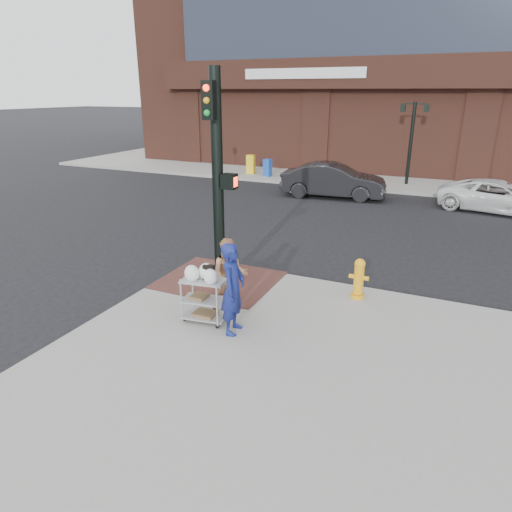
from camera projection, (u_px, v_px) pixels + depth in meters
The scene contains 13 objects.
ground at pixel (223, 304), 10.54m from camera, with size 220.00×220.00×0.00m, color black.
brick_curb_ramp at pixel (219, 280), 11.49m from camera, with size 2.80×2.40×0.01m, color #532A26.
lamp_post at pixel (412, 134), 22.54m from camera, with size 1.32×0.22×4.00m.
parking_sign at pixel (217, 153), 26.26m from camera, with size 0.05×0.05×2.20m, color black.
traffic_signal_pole at pixel (218, 175), 10.42m from camera, with size 0.61×0.51×5.00m.
woman_blue at pixel (233, 289), 8.74m from camera, with size 0.67×0.44×1.84m, color navy.
pedestrian_tan at pixel (230, 275), 9.67m from camera, with size 0.78×0.61×1.61m, color tan.
sedan_dark at pixel (333, 181), 20.88m from camera, with size 1.64×4.70×1.55m, color black.
minivan_white at pixel (499, 197), 18.37m from camera, with size 2.08×4.52×1.26m, color white.
utility_cart at pixel (204, 296), 9.28m from camera, with size 0.96×0.63×1.23m.
fire_hydrant at pixel (359, 278), 10.36m from camera, with size 0.45×0.31×0.95m.
newsbox_yellow at pixel (251, 164), 26.16m from camera, with size 0.44×0.40×1.05m, color yellow.
newsbox_blue at pixel (268, 168), 25.33m from camera, with size 0.40×0.36×0.95m, color #1B4FB5.
Camera 1 is at (4.66, -8.35, 4.64)m, focal length 32.00 mm.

